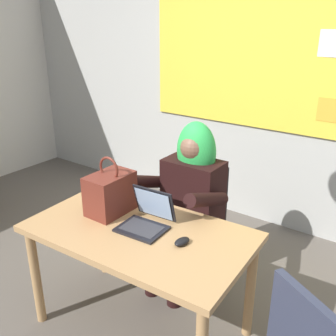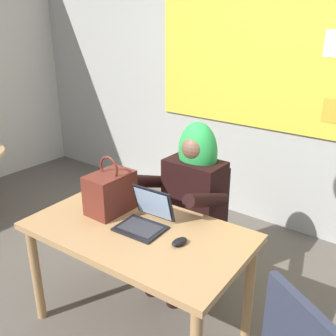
{
  "view_description": "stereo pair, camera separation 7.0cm",
  "coord_description": "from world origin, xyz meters",
  "px_view_note": "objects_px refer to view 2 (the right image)",
  "views": [
    {
      "loc": [
        1.29,
        -1.43,
        1.9
      ],
      "look_at": [
        -0.03,
        0.4,
        1.02
      ],
      "focal_mm": 40.83,
      "sensor_mm": 36.0,
      "label": 1
    },
    {
      "loc": [
        1.35,
        -1.39,
        1.9
      ],
      "look_at": [
        -0.03,
        0.4,
        1.02
      ],
      "focal_mm": 40.83,
      "sensor_mm": 36.0,
      "label": 2
    }
  ],
  "objects_px": {
    "laptop": "(146,218)",
    "chair_at_desk": "(198,215)",
    "handbag": "(110,192)",
    "desk_main": "(138,242)",
    "computer_mouse": "(179,242)",
    "person_costumed": "(189,194)"
  },
  "relations": [
    {
      "from": "laptop",
      "to": "handbag",
      "type": "distance_m",
      "value": 0.31
    },
    {
      "from": "chair_at_desk",
      "to": "handbag",
      "type": "height_order",
      "value": "handbag"
    },
    {
      "from": "chair_at_desk",
      "to": "laptop",
      "type": "bearing_deg",
      "value": 5.32
    },
    {
      "from": "laptop",
      "to": "chair_at_desk",
      "type": "bearing_deg",
      "value": 91.53
    },
    {
      "from": "desk_main",
      "to": "handbag",
      "type": "relative_size",
      "value": 3.61
    },
    {
      "from": "laptop",
      "to": "handbag",
      "type": "xyz_separation_m",
      "value": [
        -0.3,
        0.01,
        0.08
      ]
    },
    {
      "from": "chair_at_desk",
      "to": "desk_main",
      "type": "bearing_deg",
      "value": 3.78
    },
    {
      "from": "computer_mouse",
      "to": "handbag",
      "type": "xyz_separation_m",
      "value": [
        -0.58,
        0.05,
        0.12
      ]
    },
    {
      "from": "desk_main",
      "to": "laptop",
      "type": "distance_m",
      "value": 0.15
    },
    {
      "from": "handbag",
      "to": "desk_main",
      "type": "bearing_deg",
      "value": -13.17
    },
    {
      "from": "chair_at_desk",
      "to": "computer_mouse",
      "type": "xyz_separation_m",
      "value": [
        0.35,
        -0.72,
        0.26
      ]
    },
    {
      "from": "person_costumed",
      "to": "laptop",
      "type": "xyz_separation_m",
      "value": [
        0.06,
        -0.55,
        0.06
      ]
    },
    {
      "from": "chair_at_desk",
      "to": "person_costumed",
      "type": "distance_m",
      "value": 0.26
    },
    {
      "from": "person_costumed",
      "to": "laptop",
      "type": "bearing_deg",
      "value": 6.35
    },
    {
      "from": "desk_main",
      "to": "chair_at_desk",
      "type": "bearing_deg",
      "value": 93.9
    },
    {
      "from": "laptop",
      "to": "computer_mouse",
      "type": "relative_size",
      "value": 2.86
    },
    {
      "from": "chair_at_desk",
      "to": "laptop",
      "type": "distance_m",
      "value": 0.75
    },
    {
      "from": "chair_at_desk",
      "to": "laptop",
      "type": "relative_size",
      "value": 2.98
    },
    {
      "from": "desk_main",
      "to": "computer_mouse",
      "type": "distance_m",
      "value": 0.32
    },
    {
      "from": "chair_at_desk",
      "to": "computer_mouse",
      "type": "relative_size",
      "value": 8.5
    },
    {
      "from": "desk_main",
      "to": "handbag",
      "type": "bearing_deg",
      "value": 166.83
    },
    {
      "from": "desk_main",
      "to": "laptop",
      "type": "height_order",
      "value": "laptop"
    }
  ]
}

